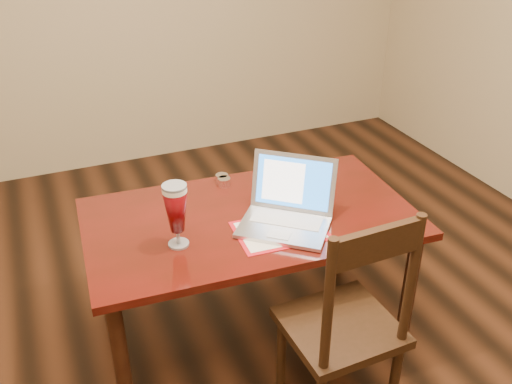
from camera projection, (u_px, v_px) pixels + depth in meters
name	position (u px, v px, depth m)	size (l,w,h in m)	color
dining_table	(250.00, 229.00, 2.49)	(1.46, 0.88, 0.93)	#490D09
dining_chair	(346.00, 326.00, 2.15)	(0.43, 0.41, 0.98)	black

